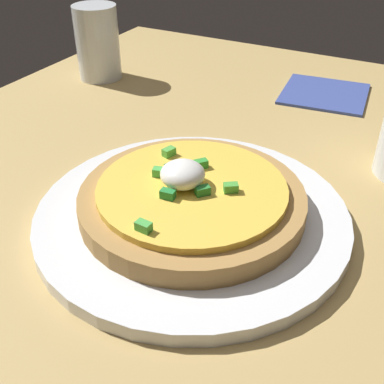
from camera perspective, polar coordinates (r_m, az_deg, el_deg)
dining_table at (r=53.75cm, az=0.52°, el=0.96°), size 92.62×75.91×2.30cm
plate at (r=45.90cm, az=0.00°, el=-2.78°), size 29.40×29.40×1.38cm
pizza at (r=44.71cm, az=-0.04°, el=-0.68°), size 20.92×20.92×4.98cm
cup_far at (r=79.40cm, az=-11.00°, el=16.50°), size 6.64×6.64×11.05cm
napkin at (r=75.41cm, az=15.32°, el=11.09°), size 13.14×13.14×0.40cm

